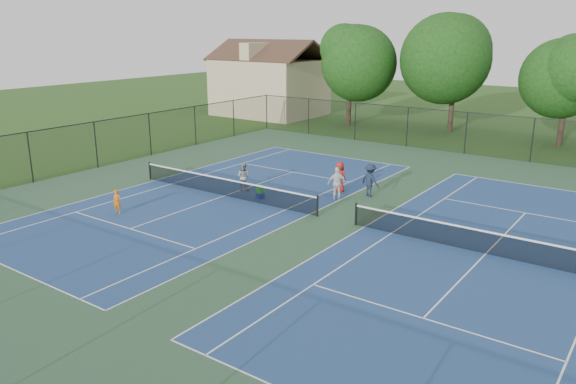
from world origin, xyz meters
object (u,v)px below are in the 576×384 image
Objects in this scene: ball_hopper at (260,189)px; child_player at (117,202)px; bystander_a at (337,183)px; bystander_c at (340,177)px; tree_back_a at (350,59)px; clapboard_house at (270,85)px; bystander_b at (370,180)px; tree_back_c at (569,74)px; ball_crate at (260,196)px; instructor at (244,177)px; tree_back_b at (456,54)px.

child_player is at bearing -124.57° from ball_hopper.
bystander_a is at bearing 32.67° from child_player.
bystander_c is 4.52m from ball_hopper.
tree_back_a is 10.47m from clapboard_house.
bystander_b reaches higher than child_player.
tree_back_c is 4.66× the size of bystander_b.
instructor is at bearing 157.59° from ball_crate.
instructor is 6.99m from bystander_b.
tree_back_a is 1.09× the size of tree_back_c.
tree_back_b reaches higher than bystander_b.
child_player is at bearing -99.61° from tree_back_b.
tree_back_a is 24.36m from bystander_a.
instructor is at bearing -74.79° from tree_back_a.
ball_crate is (-3.40, -2.27, -0.72)m from bystander_a.
bystander_c is at bearing -85.66° from tree_back_b.
instructor is (6.13, -22.54, -5.25)m from tree_back_a.
ball_crate is (17.85, -24.25, -2.94)m from clapboard_house.
clapboard_house is at bearing -180.00° from tree_back_c.
child_player is 13.10m from bystander_b.
child_player is at bearing 8.87° from bystander_a.
ball_crate is (1.72, -0.71, -0.64)m from instructor.
tree_back_a is at bearing -5.71° from clapboard_house.
clapboard_house is 30.66m from bystander_a.
child_player is 7.15m from instructor.
bystander_c is (4.52, 2.83, 0.07)m from instructor.
clapboard_house is 6.31× the size of bystander_c.
instructor is at bearing -96.68° from tree_back_b.
ball_hopper is (-3.40, -2.27, -0.37)m from bystander_a.
clapboard_house is 28.63m from instructor.
bystander_b reaches higher than bystander_c.
bystander_a reaches higher than child_player.
tree_back_a is 18.04m from tree_back_c.
instructor is 0.90× the size of bystander_a.
bystander_a is 1.02× the size of bystander_c.
tree_back_c is at bearing -145.85° from bystander_a.
bystander_b is at bearing -166.34° from bystander_a.
tree_back_b is 26.08m from ball_crate.
clapboard_house is at bearing -84.75° from bystander_a.
bystander_c is at bearing -45.09° from clapboard_house.
instructor reaches higher than ball_hopper.
bystander_c is at bearing 39.00° from child_player.
bystander_a is at bearing -61.79° from tree_back_a.
bystander_a is 4.15m from ball_crate.
bystander_c is at bearing -61.62° from tree_back_a.
child_player is (-5.29, -31.26, -6.00)m from tree_back_b.
ball_crate is at bearing 149.33° from instructor.
bystander_a is (-6.75, -21.98, -4.61)m from tree_back_c.
bystander_b is (8.70, 9.78, 0.30)m from child_player.
bystander_b is (22.41, -20.48, -2.19)m from clapboard_house.
clapboard_house reaches higher than child_player.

